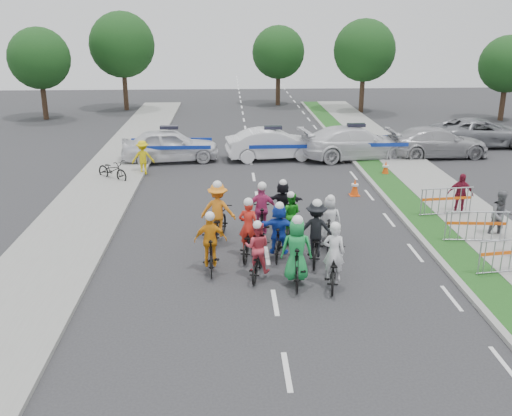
{
  "coord_description": "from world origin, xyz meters",
  "views": [
    {
      "loc": [
        -1.14,
        -13.0,
        6.96
      ],
      "look_at": [
        -0.27,
        4.33,
        1.1
      ],
      "focal_mm": 40.0,
      "sensor_mm": 36.0,
      "label": 1
    }
  ],
  "objects_px": {
    "rider_10": "(218,218)",
    "spectator_2": "(460,194)",
    "tree_1": "(364,51)",
    "rider_11": "(282,207)",
    "rider_9": "(262,216)",
    "tree_3": "(122,45)",
    "rider_6": "(248,237)",
    "marshal_hiviz": "(143,157)",
    "parked_bike": "(112,170)",
    "civilian_suv": "(481,132)",
    "cone_0": "(355,187)",
    "barrier_0": "(511,258)",
    "barrier_1": "(476,228)",
    "police_car_1": "(273,144)",
    "cone_1": "(386,168)",
    "tree_4": "(278,52)",
    "rider_1": "(296,258)",
    "police_car_0": "(170,145)",
    "spectator_1": "(501,215)",
    "civilian_sedan": "(437,142)",
    "rider_4": "(316,237)",
    "rider_2": "(257,256)",
    "rider_5": "(279,234)",
    "barrier_2": "(446,203)",
    "rider_0": "(333,264)",
    "rider_3": "(211,248)",
    "tree_0": "(39,58)",
    "police_car_2": "(355,143)",
    "rider_7": "(329,226)",
    "tree_2": "(508,64)"
  },
  "relations": [
    {
      "from": "civilian_sedan",
      "to": "spectator_2",
      "type": "distance_m",
      "value": 9.34
    },
    {
      "from": "civilian_sedan",
      "to": "barrier_2",
      "type": "relative_size",
      "value": 2.62
    },
    {
      "from": "rider_0",
      "to": "rider_7",
      "type": "bearing_deg",
      "value": -86.83
    },
    {
      "from": "rider_5",
      "to": "cone_1",
      "type": "bearing_deg",
      "value": -111.88
    },
    {
      "from": "rider_1",
      "to": "barrier_0",
      "type": "xyz_separation_m",
      "value": [
        6.05,
        0.21,
        -0.22
      ]
    },
    {
      "from": "police_car_2",
      "to": "cone_1",
      "type": "bearing_deg",
      "value": -177.35
    },
    {
      "from": "barrier_0",
      "to": "spectator_1",
      "type": "bearing_deg",
      "value": 70.45
    },
    {
      "from": "police_car_1",
      "to": "spectator_1",
      "type": "relative_size",
      "value": 2.89
    },
    {
      "from": "rider_9",
      "to": "tree_3",
      "type": "distance_m",
      "value": 29.21
    },
    {
      "from": "spectator_1",
      "to": "barrier_0",
      "type": "bearing_deg",
      "value": -105.79
    },
    {
      "from": "barrier_0",
      "to": "barrier_1",
      "type": "relative_size",
      "value": 1.0
    },
    {
      "from": "rider_9",
      "to": "parked_bike",
      "type": "bearing_deg",
      "value": -47.24
    },
    {
      "from": "tree_2",
      "to": "tree_0",
      "type": "bearing_deg",
      "value": 176.42
    },
    {
      "from": "rider_3",
      "to": "rider_6",
      "type": "height_order",
      "value": "rider_6"
    },
    {
      "from": "barrier_2",
      "to": "tree_1",
      "type": "bearing_deg",
      "value": 84.48
    },
    {
      "from": "police_car_2",
      "to": "barrier_2",
      "type": "relative_size",
      "value": 2.85
    },
    {
      "from": "civilian_suv",
      "to": "cone_0",
      "type": "height_order",
      "value": "civilian_suv"
    },
    {
      "from": "rider_4",
      "to": "rider_6",
      "type": "xyz_separation_m",
      "value": [
        -1.97,
        0.44,
        -0.13
      ]
    },
    {
      "from": "rider_5",
      "to": "police_car_0",
      "type": "distance_m",
      "value": 13.1
    },
    {
      "from": "civilian_suv",
      "to": "tree_4",
      "type": "relative_size",
      "value": 0.88
    },
    {
      "from": "tree_1",
      "to": "rider_11",
      "type": "bearing_deg",
      "value": -108.69
    },
    {
      "from": "rider_6",
      "to": "rider_10",
      "type": "distance_m",
      "value": 1.64
    },
    {
      "from": "rider_2",
      "to": "rider_5",
      "type": "relative_size",
      "value": 0.97
    },
    {
      "from": "rider_0",
      "to": "cone_0",
      "type": "relative_size",
      "value": 2.73
    },
    {
      "from": "marshal_hiviz",
      "to": "parked_bike",
      "type": "distance_m",
      "value": 1.64
    },
    {
      "from": "rider_9",
      "to": "barrier_0",
      "type": "bearing_deg",
      "value": 156.45
    },
    {
      "from": "civilian_sedan",
      "to": "civilian_suv",
      "type": "height_order",
      "value": "civilian_suv"
    },
    {
      "from": "rider_0",
      "to": "civilian_sedan",
      "type": "xyz_separation_m",
      "value": [
        8.04,
        14.56,
        0.14
      ]
    },
    {
      "from": "civilian_sedan",
      "to": "cone_1",
      "type": "bearing_deg",
      "value": 130.32
    },
    {
      "from": "rider_0",
      "to": "barrier_2",
      "type": "relative_size",
      "value": 0.96
    },
    {
      "from": "civilian_sedan",
      "to": "cone_1",
      "type": "relative_size",
      "value": 7.49
    },
    {
      "from": "rider_0",
      "to": "police_car_0",
      "type": "distance_m",
      "value": 15.35
    },
    {
      "from": "rider_4",
      "to": "police_car_1",
      "type": "bearing_deg",
      "value": -77.89
    },
    {
      "from": "rider_1",
      "to": "rider_10",
      "type": "bearing_deg",
      "value": -53.06
    },
    {
      "from": "rider_10",
      "to": "police_car_1",
      "type": "relative_size",
      "value": 0.45
    },
    {
      "from": "rider_3",
      "to": "tree_0",
      "type": "bearing_deg",
      "value": -66.5
    },
    {
      "from": "civilian_suv",
      "to": "parked_bike",
      "type": "distance_m",
      "value": 20.25
    },
    {
      "from": "rider_0",
      "to": "parked_bike",
      "type": "xyz_separation_m",
      "value": [
        -7.92,
        10.79,
        -0.14
      ]
    },
    {
      "from": "rider_10",
      "to": "spectator_2",
      "type": "height_order",
      "value": "rider_10"
    },
    {
      "from": "barrier_0",
      "to": "tree_0",
      "type": "relative_size",
      "value": 0.32
    },
    {
      "from": "rider_10",
      "to": "barrier_2",
      "type": "height_order",
      "value": "rider_10"
    },
    {
      "from": "police_car_1",
      "to": "cone_1",
      "type": "xyz_separation_m",
      "value": [
        4.92,
        -3.41,
        -0.44
      ]
    },
    {
      "from": "rider_11",
      "to": "civilian_suv",
      "type": "height_order",
      "value": "rider_11"
    },
    {
      "from": "rider_11",
      "to": "cone_0",
      "type": "bearing_deg",
      "value": -128.92
    },
    {
      "from": "spectator_2",
      "to": "barrier_0",
      "type": "height_order",
      "value": "spectator_2"
    },
    {
      "from": "barrier_2",
      "to": "tree_4",
      "type": "relative_size",
      "value": 0.32
    },
    {
      "from": "barrier_1",
      "to": "police_car_0",
      "type": "bearing_deg",
      "value": 132.84
    },
    {
      "from": "civilian_suv",
      "to": "tree_3",
      "type": "xyz_separation_m",
      "value": [
        -22.01,
        14.12,
        4.12
      ]
    },
    {
      "from": "rider_4",
      "to": "spectator_2",
      "type": "xyz_separation_m",
      "value": [
        5.9,
        3.88,
        0.03
      ]
    },
    {
      "from": "rider_1",
      "to": "tree_0",
      "type": "height_order",
      "value": "tree_0"
    }
  ]
}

